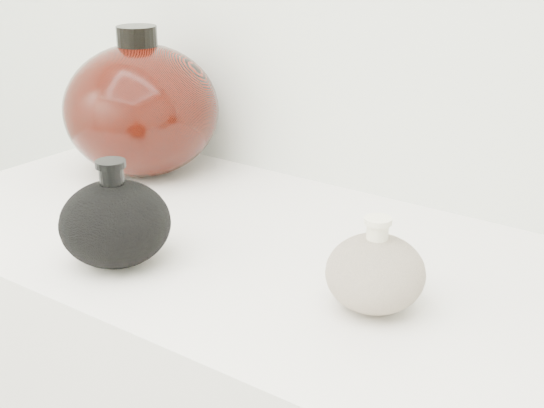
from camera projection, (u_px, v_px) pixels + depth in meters
The scene contains 3 objects.
black_gourd_vase at pixel (115, 222), 0.91m from camera, with size 0.17×0.17×0.13m.
cream_gourd_vase at pixel (375, 272), 0.81m from camera, with size 0.11×0.11×0.11m.
left_round_pot at pixel (141, 109), 1.21m from camera, with size 0.27×0.27×0.24m.
Camera 1 is at (0.46, 0.24, 1.30)m, focal length 50.00 mm.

